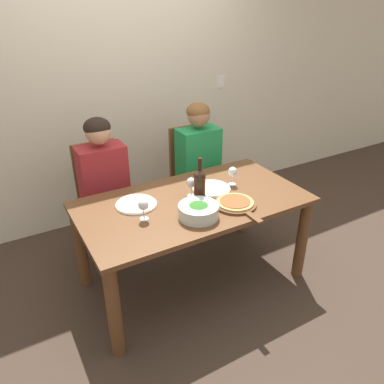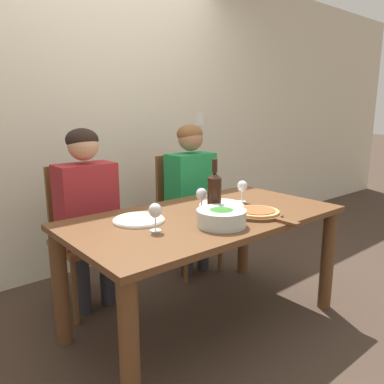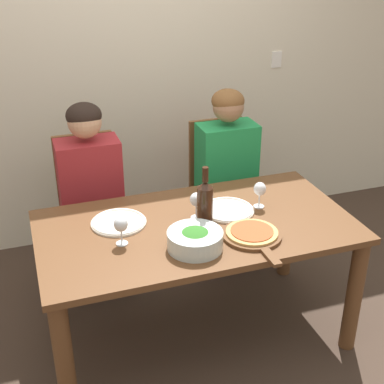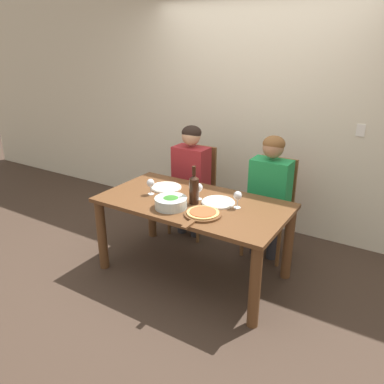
{
  "view_description": "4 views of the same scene",
  "coord_description": "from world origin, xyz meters",
  "px_view_note": "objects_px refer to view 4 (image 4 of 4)",
  "views": [
    {
      "loc": [
        -1.2,
        -2.08,
        2.05
      ],
      "look_at": [
        0.02,
        0.04,
        0.78
      ],
      "focal_mm": 35.0,
      "sensor_mm": 36.0,
      "label": 1
    },
    {
      "loc": [
        -1.47,
        -1.62,
        1.35
      ],
      "look_at": [
        -0.08,
        0.03,
        0.88
      ],
      "focal_mm": 35.0,
      "sensor_mm": 36.0,
      "label": 2
    },
    {
      "loc": [
        -0.82,
        -2.32,
        2.14
      ],
      "look_at": [
        0.02,
        0.12,
        0.86
      ],
      "focal_mm": 50.0,
      "sensor_mm": 36.0,
      "label": 3
    },
    {
      "loc": [
        1.6,
        -2.6,
        2.02
      ],
      "look_at": [
        -0.05,
        0.06,
        0.79
      ],
      "focal_mm": 35.0,
      "sensor_mm": 36.0,
      "label": 4
    }
  ],
  "objects_px": {
    "dinner_plate_left": "(166,187)",
    "wine_glass_left": "(151,184)",
    "broccoli_bowl": "(171,203)",
    "dinner_plate_right": "(218,202)",
    "person_woman": "(190,171)",
    "person_man": "(270,186)",
    "wine_glass_centre": "(199,188)",
    "chair_left": "(196,187)",
    "wine_glass_right": "(238,197)",
    "chair_right": "(272,203)",
    "wine_bottle": "(194,189)",
    "pizza_on_board": "(202,214)"
  },
  "relations": [
    {
      "from": "person_woman",
      "to": "person_man",
      "type": "distance_m",
      "value": 0.91
    },
    {
      "from": "dinner_plate_left",
      "to": "broccoli_bowl",
      "type": "bearing_deg",
      "value": -49.56
    },
    {
      "from": "chair_left",
      "to": "wine_glass_centre",
      "type": "xyz_separation_m",
      "value": [
        0.47,
        -0.73,
        0.31
      ]
    },
    {
      "from": "broccoli_bowl",
      "to": "dinner_plate_left",
      "type": "height_order",
      "value": "broccoli_bowl"
    },
    {
      "from": "dinner_plate_left",
      "to": "pizza_on_board",
      "type": "distance_m",
      "value": 0.71
    },
    {
      "from": "chair_left",
      "to": "wine_bottle",
      "type": "relative_size",
      "value": 2.88
    },
    {
      "from": "wine_glass_left",
      "to": "dinner_plate_left",
      "type": "bearing_deg",
      "value": 82.66
    },
    {
      "from": "chair_right",
      "to": "person_woman",
      "type": "relative_size",
      "value": 0.79
    },
    {
      "from": "chair_left",
      "to": "wine_glass_left",
      "type": "relative_size",
      "value": 6.49
    },
    {
      "from": "wine_glass_right",
      "to": "wine_glass_centre",
      "type": "distance_m",
      "value": 0.38
    },
    {
      "from": "person_man",
      "to": "dinner_plate_left",
      "type": "relative_size",
      "value": 4.21
    },
    {
      "from": "dinner_plate_left",
      "to": "wine_glass_left",
      "type": "distance_m",
      "value": 0.23
    },
    {
      "from": "dinner_plate_right",
      "to": "wine_glass_centre",
      "type": "relative_size",
      "value": 1.95
    },
    {
      "from": "chair_right",
      "to": "dinner_plate_right",
      "type": "xyz_separation_m",
      "value": [
        -0.24,
        -0.71,
        0.22
      ]
    },
    {
      "from": "broccoli_bowl",
      "to": "chair_left",
      "type": "bearing_deg",
      "value": 109.94
    },
    {
      "from": "wine_glass_right",
      "to": "wine_bottle",
      "type": "bearing_deg",
      "value": -163.39
    },
    {
      "from": "wine_bottle",
      "to": "wine_glass_centre",
      "type": "relative_size",
      "value": 2.25
    },
    {
      "from": "wine_glass_left",
      "to": "wine_glass_centre",
      "type": "xyz_separation_m",
      "value": [
        0.44,
        0.13,
        0.0
      ]
    },
    {
      "from": "person_woman",
      "to": "pizza_on_board",
      "type": "height_order",
      "value": "person_woman"
    },
    {
      "from": "dinner_plate_left",
      "to": "dinner_plate_right",
      "type": "xyz_separation_m",
      "value": [
        0.6,
        -0.06,
        0.0
      ]
    },
    {
      "from": "chair_left",
      "to": "pizza_on_board",
      "type": "xyz_separation_m",
      "value": [
        0.68,
        -1.01,
        0.22
      ]
    },
    {
      "from": "wine_bottle",
      "to": "pizza_on_board",
      "type": "height_order",
      "value": "wine_bottle"
    },
    {
      "from": "chair_right",
      "to": "wine_glass_centre",
      "type": "bearing_deg",
      "value": -120.83
    },
    {
      "from": "person_man",
      "to": "wine_bottle",
      "type": "xyz_separation_m",
      "value": [
        -0.42,
        -0.71,
        0.12
      ]
    },
    {
      "from": "dinner_plate_left",
      "to": "wine_glass_centre",
      "type": "relative_size",
      "value": 1.95
    },
    {
      "from": "broccoli_bowl",
      "to": "pizza_on_board",
      "type": "distance_m",
      "value": 0.31
    },
    {
      "from": "dinner_plate_left",
      "to": "chair_left",
      "type": "bearing_deg",
      "value": 95.42
    },
    {
      "from": "chair_left",
      "to": "pizza_on_board",
      "type": "relative_size",
      "value": 2.2
    },
    {
      "from": "chair_right",
      "to": "dinner_plate_left",
      "type": "xyz_separation_m",
      "value": [
        -0.84,
        -0.65,
        0.22
      ]
    },
    {
      "from": "dinner_plate_left",
      "to": "wine_glass_left",
      "type": "xyz_separation_m",
      "value": [
        -0.03,
        -0.21,
        0.1
      ]
    },
    {
      "from": "person_woman",
      "to": "wine_bottle",
      "type": "relative_size",
      "value": 3.64
    },
    {
      "from": "chair_left",
      "to": "wine_bottle",
      "type": "xyz_separation_m",
      "value": [
        0.48,
        -0.83,
        0.34
      ]
    },
    {
      "from": "broccoli_bowl",
      "to": "dinner_plate_right",
      "type": "distance_m",
      "value": 0.42
    },
    {
      "from": "chair_right",
      "to": "wine_glass_centre",
      "type": "relative_size",
      "value": 6.49
    },
    {
      "from": "person_woman",
      "to": "pizza_on_board",
      "type": "relative_size",
      "value": 2.78
    },
    {
      "from": "dinner_plate_left",
      "to": "wine_glass_centre",
      "type": "distance_m",
      "value": 0.43
    },
    {
      "from": "person_man",
      "to": "wine_glass_right",
      "type": "distance_m",
      "value": 0.61
    },
    {
      "from": "broccoli_bowl",
      "to": "wine_glass_centre",
      "type": "height_order",
      "value": "wine_glass_centre"
    },
    {
      "from": "dinner_plate_left",
      "to": "dinner_plate_right",
      "type": "bearing_deg",
      "value": -5.61
    },
    {
      "from": "person_woman",
      "to": "person_man",
      "type": "xyz_separation_m",
      "value": [
        0.91,
        0.0,
        0.0
      ]
    },
    {
      "from": "person_woman",
      "to": "wine_bottle",
      "type": "distance_m",
      "value": 0.87
    },
    {
      "from": "pizza_on_board",
      "to": "wine_glass_left",
      "type": "bearing_deg",
      "value": 166.75
    },
    {
      "from": "person_woman",
      "to": "chair_left",
      "type": "bearing_deg",
      "value": 90.0
    },
    {
      "from": "broccoli_bowl",
      "to": "wine_glass_right",
      "type": "height_order",
      "value": "wine_glass_right"
    },
    {
      "from": "wine_bottle",
      "to": "broccoli_bowl",
      "type": "relative_size",
      "value": 1.23
    },
    {
      "from": "broccoli_bowl",
      "to": "wine_glass_right",
      "type": "xyz_separation_m",
      "value": [
        0.48,
        0.29,
        0.06
      ]
    },
    {
      "from": "person_woman",
      "to": "wine_glass_centre",
      "type": "relative_size",
      "value": 8.2
    },
    {
      "from": "chair_left",
      "to": "wine_glass_left",
      "type": "distance_m",
      "value": 0.91
    },
    {
      "from": "chair_right",
      "to": "wine_glass_centre",
      "type": "height_order",
      "value": "chair_right"
    },
    {
      "from": "wine_glass_left",
      "to": "dinner_plate_right",
      "type": "bearing_deg",
      "value": 13.16
    }
  ]
}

